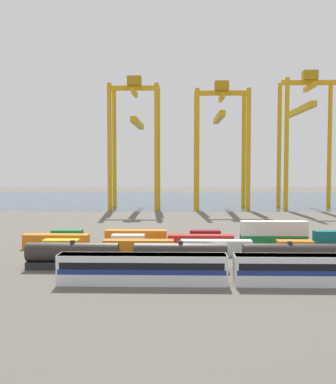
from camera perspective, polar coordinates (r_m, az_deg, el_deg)
The scene contains 20 objects.
ground_plane at distance 120.34m, azimuth 4.62°, elevation -4.10°, with size 420.00×420.00×0.00m, color #5B564C.
harbour_water at distance 210.99m, azimuth 3.28°, elevation -0.90°, with size 400.00×110.00×0.01m, color #384C60.
passenger_train at distance 62.26m, azimuth 7.56°, elevation -9.11°, with size 44.76×3.14×3.90m.
freight_tank_row at distance 70.54m, azimuth 1.52°, elevation -7.73°, with size 45.88×2.81×4.27m.
shipping_container_0 at distance 84.11m, azimuth -12.77°, elevation -6.49°, with size 6.04×2.44×2.60m, color gold.
shipping_container_1 at distance 81.86m, azimuth -3.60°, elevation -6.69°, with size 12.10×2.44×2.60m, color orange.
shipping_container_2 at distance 81.78m, azimuth 5.85°, elevation -6.71°, with size 12.10×2.44×2.60m, color silver.
shipping_container_3 at distance 83.85m, azimuth 15.06°, elevation -6.56°, with size 6.04×2.44×2.60m, color orange.
shipping_container_5 at distance 90.48m, azimuth -13.35°, elevation -5.81°, with size 12.10×2.44×2.60m, color orange.
shipping_container_6 at distance 88.02m, azimuth -4.84°, elevation -5.99°, with size 6.04×2.44×2.60m, color silver.
shipping_container_7 at distance 87.57m, azimuth 3.96°, elevation -6.03°, with size 12.10×2.44×2.60m, color #AD211C.
shipping_container_8 at distance 89.15m, azimuth 12.64°, elevation -5.94°, with size 12.10×2.44×2.60m, color #197538.
shipping_container_9 at distance 88.77m, azimuth 12.66°, elevation -4.28°, with size 12.10×2.44×2.60m, color silver.
shipping_container_10 at distance 96.12m, azimuth -12.09°, elevation -5.26°, with size 6.04×2.44×2.60m, color #197538.
shipping_container_11 at distance 93.86m, azimuth -3.91°, elevation -5.40°, with size 12.10×2.44×2.60m, color orange.
shipping_container_12 at distance 93.57m, azimuth 4.50°, elevation -5.43°, with size 6.04×2.44×2.60m, color maroon.
shipping_container_13 at distance 95.27m, azimuth 12.79°, elevation -5.35°, with size 12.10×2.44×2.60m, color orange.
gantry_crane_west at distance 168.92m, azimuth -3.97°, elevation 7.39°, with size 17.50×36.22×46.10m.
gantry_crane_central at distance 168.44m, azimuth 6.40°, elevation 7.27°, with size 18.79×34.12×44.27m.
gantry_crane_east at distance 174.56m, azimuth 16.42°, elevation 7.77°, with size 19.55×39.88×47.72m.
Camera 1 is at (-6.51, -79.16, 15.52)m, focal length 44.13 mm.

